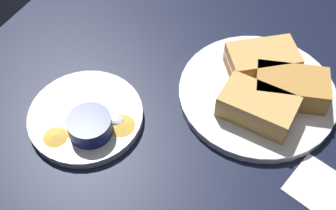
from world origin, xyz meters
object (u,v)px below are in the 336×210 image
plate_sandwich_main (257,93)px  ramekin_dark_sauce (267,59)px  spoon_by_gravy_ramekin (109,118)px  spoon_by_dark_ramekin (263,87)px  ramekin_light_gravy (90,125)px  plate_chips_companion (86,116)px  sandwich_half_near (258,107)px  sandwich_half_far (291,87)px  sandwich_half_extra (262,60)px

plate_sandwich_main → ramekin_dark_sauce: bearing=-81.7°
plate_sandwich_main → ramekin_dark_sauce: ramekin_dark_sauce is taller
spoon_by_gravy_ramekin → plate_sandwich_main: bearing=-137.9°
spoon_by_dark_ramekin → ramekin_light_gravy: size_ratio=1.28×
plate_sandwich_main → plate_chips_companion: bearing=38.1°
sandwich_half_near → ramekin_light_gravy: 29.49cm
plate_sandwich_main → sandwich_half_near: size_ratio=2.23×
sandwich_half_far → plate_chips_companion: bearing=35.0°
sandwich_half_far → spoon_by_dark_ramekin: 5.31cm
sandwich_half_extra → ramekin_light_gravy: size_ratio=1.93×
spoon_by_dark_ramekin → plate_chips_companion: (25.96, 21.02, -1.16)cm
spoon_by_gravy_ramekin → spoon_by_dark_ramekin: bearing=-137.0°
plate_sandwich_main → sandwich_half_extra: size_ratio=2.00×
sandwich_half_extra → sandwich_half_far: bearing=152.3°
spoon_by_dark_ramekin → ramekin_light_gravy: (22.83, 23.63, 1.47)cm
sandwich_half_near → plate_chips_companion: sandwich_half_near is taller
spoon_by_dark_ramekin → sandwich_half_near: bearing=100.0°
plate_chips_companion → sandwich_half_near: bearing=-151.8°
sandwich_half_far → ramekin_light_gravy: 36.80cm
ramekin_dark_sauce → ramekin_light_gravy: (21.33, 29.17, -0.23)cm
plate_sandwich_main → spoon_by_dark_ramekin: 1.68cm
spoon_by_dark_ramekin → ramekin_light_gravy: 32.89cm
ramekin_dark_sauce → plate_chips_companion: (24.46, 26.56, -2.86)cm
sandwich_half_near → sandwich_half_far: bearing=-117.7°
ramekin_dark_sauce → ramekin_light_gravy: 36.14cm
plate_sandwich_main → ramekin_dark_sauce: 7.28cm
sandwich_half_extra → plate_chips_companion: size_ratio=0.71×
sandwich_half_far → spoon_by_gravy_ramekin: size_ratio=1.49×
spoon_by_dark_ramekin → sandwich_half_extra: bearing=-62.8°
sandwich_half_extra → spoon_by_dark_ramekin: 5.26cm
ramekin_dark_sauce → spoon_by_dark_ramekin: ramekin_dark_sauce is taller
spoon_by_gravy_ramekin → ramekin_dark_sauce: bearing=-128.0°
sandwich_half_near → ramekin_light_gravy: bearing=35.6°
ramekin_light_gravy → spoon_by_gravy_ramekin: 4.12cm
plate_sandwich_main → spoon_by_gravy_ramekin: spoon_by_gravy_ramekin is taller
sandwich_half_extra → ramekin_light_gravy: (20.62, 27.95, -0.57)cm
sandwich_half_far → spoon_by_dark_ramekin: sandwich_half_far is taller
spoon_by_dark_ramekin → spoon_by_gravy_ramekin: same height
ramekin_light_gravy → sandwich_half_far: bearing=-138.8°
sandwich_half_far → sandwich_half_extra: 7.99cm
plate_sandwich_main → sandwich_half_near: sandwich_half_near is taller
sandwich_half_near → sandwich_half_far: 7.99cm
plate_chips_companion → ramekin_light_gravy: bearing=140.2°
plate_chips_companion → spoon_by_gravy_ramekin: spoon_by_gravy_ramekin is taller
ramekin_dark_sauce → sandwich_half_near: bearing=102.4°
sandwich_half_near → sandwich_half_far: size_ratio=0.90×
sandwich_half_near → sandwich_half_extra: (3.36, -10.79, 0.00)cm
sandwich_half_extra → ramekin_light_gravy: bearing=53.6°
sandwich_half_far → sandwich_half_extra: (7.08, -3.72, 0.00)cm
sandwich_half_near → ramekin_dark_sauce: sandwich_half_near is taller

